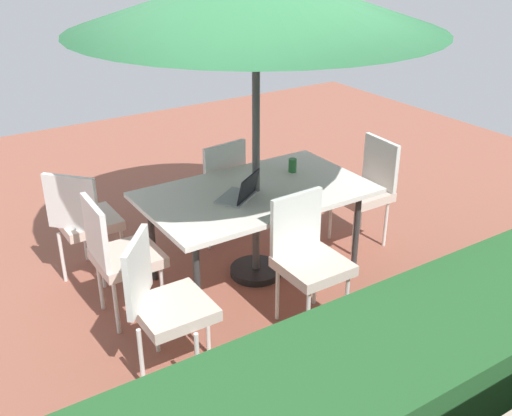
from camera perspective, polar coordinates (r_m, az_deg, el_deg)
name	(u,v)px	position (r m, az deg, el deg)	size (l,w,h in m)	color
ground_plane	(256,275)	(5.14, 0.00, -6.37)	(10.00, 10.00, 0.02)	#935442
hedge_row	(478,371)	(3.54, 20.38, -14.40)	(6.30, 0.73, 1.05)	#235628
dining_table	(256,197)	(4.80, 0.00, 1.10)	(1.81, 1.08, 0.78)	silver
patio_umbrella	(256,0)	(4.40, 0.00, 19.27)	(2.70, 2.70, 2.45)	#4C4C4C
chair_east	(119,252)	(4.45, -12.96, -4.14)	(0.47, 0.46, 0.98)	beige
chair_north	(308,255)	(4.32, 4.98, -4.48)	(0.46, 0.47, 0.98)	beige
chair_northeast	(163,300)	(3.86, -8.85, -8.71)	(0.58, 0.58, 0.98)	beige
chair_west	(366,187)	(5.50, 10.44, 2.02)	(0.47, 0.46, 0.98)	beige
chair_south	(216,184)	(5.47, -3.86, 2.27)	(0.47, 0.48, 0.98)	beige
chair_southeast	(84,218)	(5.02, -16.07, -0.94)	(0.59, 0.59, 0.98)	beige
laptop	(240,194)	(4.61, -1.51, 1.39)	(0.40, 0.38, 0.21)	gray
cup	(293,165)	(5.13, 3.50, 4.09)	(0.07, 0.07, 0.12)	#286B33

